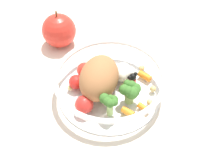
% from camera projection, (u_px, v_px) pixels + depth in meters
% --- Properties ---
extents(ground_plane, '(2.40, 2.40, 0.00)m').
position_uv_depth(ground_plane, '(113.00, 87.00, 0.58)').
color(ground_plane, silver).
extents(food_container, '(0.20, 0.20, 0.08)m').
position_uv_depth(food_container, '(108.00, 82.00, 0.55)').
color(food_container, white).
rests_on(food_container, ground_plane).
extents(loose_apple, '(0.07, 0.07, 0.08)m').
position_uv_depth(loose_apple, '(59.00, 30.00, 0.64)').
color(loose_apple, red).
rests_on(loose_apple, ground_plane).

